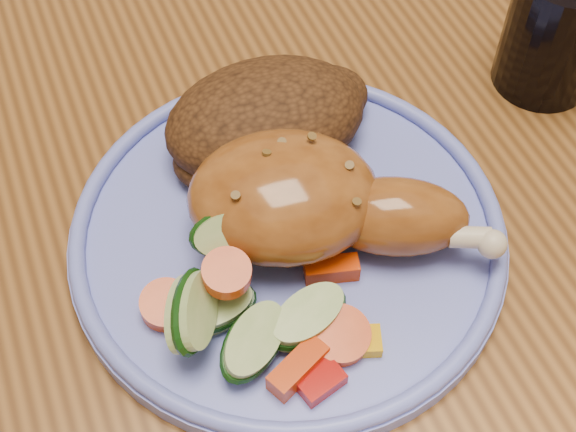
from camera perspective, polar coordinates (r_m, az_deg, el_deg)
The scene contains 7 objects.
dining_table at distance 0.61m, azimuth 2.29°, elevation 1.44°, with size 0.90×1.40×0.75m.
plate at distance 0.48m, azimuth -0.00°, elevation -1.47°, with size 0.26×0.26×0.01m, color #6875DE.
plate_rim at distance 0.47m, azimuth -0.00°, elevation -0.71°, with size 0.26×0.26×0.01m, color #6875DE.
chicken_leg at distance 0.45m, azimuth 1.63°, elevation 1.06°, with size 0.17×0.14×0.06m.
rice_pilaf at distance 0.50m, azimuth -1.35°, elevation 6.89°, with size 0.14×0.09×0.06m.
vegetable_pile at distance 0.43m, azimuth -2.80°, elevation -6.43°, with size 0.13×0.12×0.06m.
drinking_glass at distance 0.57m, azimuth 18.52°, elevation 12.44°, with size 0.07×0.07×0.09m, color black.
Camera 1 is at (-0.16, -0.33, 1.15)m, focal length 50.00 mm.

